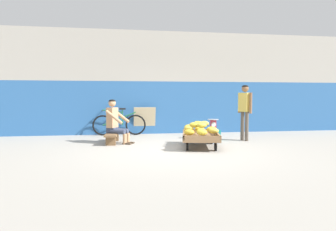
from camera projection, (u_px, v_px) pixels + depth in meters
name	position (u px, v px, depth m)	size (l,w,h in m)	color
ground_plane	(176.00, 151.00, 6.74)	(80.00, 80.00, 0.00)	#A39E93
back_wall	(157.00, 83.00, 9.91)	(16.00, 0.30, 3.33)	#2D609E
banana_cart	(200.00, 137.00, 7.23)	(1.13, 1.59, 0.36)	#8E6B47
banana_pile	(199.00, 128.00, 7.16)	(0.96, 1.49, 0.25)	gold
low_bench	(113.00, 135.00, 7.85)	(0.40, 1.12, 0.27)	brown
vendor_seated	(115.00, 122.00, 7.79)	(0.74, 0.64, 1.14)	tan
plastic_crate	(213.00, 135.00, 8.29)	(0.36, 0.28, 0.30)	#19847F
weighing_scale	(213.00, 124.00, 8.27)	(0.30, 0.30, 0.29)	#28282D
bicycle_near_left	(119.00, 124.00, 9.43)	(1.66, 0.48, 0.86)	black
sign_board	(145.00, 121.00, 9.73)	(0.70, 0.25, 0.88)	#C6B289
customer_adult	(245.00, 106.00, 8.25)	(0.31, 0.46, 1.53)	brown
shopping_bag	(214.00, 139.00, 7.84)	(0.18, 0.12, 0.24)	#3370B7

